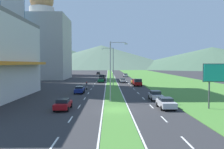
% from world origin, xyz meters
% --- Properties ---
extents(ground_plane, '(600.00, 600.00, 0.00)m').
position_xyz_m(ground_plane, '(0.00, 0.00, 0.00)').
color(ground_plane, '#2D2D30').
extents(grass_median, '(3.20, 240.00, 0.06)m').
position_xyz_m(grass_median, '(0.00, 60.00, 0.03)').
color(grass_median, '#477F33').
rests_on(grass_median, ground_plane).
extents(grass_verge_right, '(24.00, 240.00, 0.06)m').
position_xyz_m(grass_verge_right, '(20.60, 60.00, 0.03)').
color(grass_verge_right, '#477F33').
rests_on(grass_verge_right, ground_plane).
extents(lane_dash_left_1, '(0.16, 2.80, 0.01)m').
position_xyz_m(lane_dash_left_1, '(-5.10, -12.53, 0.01)').
color(lane_dash_left_1, silver).
rests_on(lane_dash_left_1, ground_plane).
extents(lane_dash_left_2, '(0.16, 2.80, 0.01)m').
position_xyz_m(lane_dash_left_2, '(-5.10, -5.06, 0.01)').
color(lane_dash_left_2, silver).
rests_on(lane_dash_left_2, ground_plane).
extents(lane_dash_left_3, '(0.16, 2.80, 0.01)m').
position_xyz_m(lane_dash_left_3, '(-5.10, 2.41, 0.01)').
color(lane_dash_left_3, silver).
rests_on(lane_dash_left_3, ground_plane).
extents(lane_dash_left_4, '(0.16, 2.80, 0.01)m').
position_xyz_m(lane_dash_left_4, '(-5.10, 9.89, 0.01)').
color(lane_dash_left_4, silver).
rests_on(lane_dash_left_4, ground_plane).
extents(lane_dash_left_5, '(0.16, 2.80, 0.01)m').
position_xyz_m(lane_dash_left_5, '(-5.10, 17.36, 0.01)').
color(lane_dash_left_5, silver).
rests_on(lane_dash_left_5, ground_plane).
extents(lane_dash_left_6, '(0.16, 2.80, 0.01)m').
position_xyz_m(lane_dash_left_6, '(-5.10, 24.83, 0.01)').
color(lane_dash_left_6, silver).
rests_on(lane_dash_left_6, ground_plane).
extents(lane_dash_left_7, '(0.16, 2.80, 0.01)m').
position_xyz_m(lane_dash_left_7, '(-5.10, 32.30, 0.01)').
color(lane_dash_left_7, silver).
rests_on(lane_dash_left_7, ground_plane).
extents(lane_dash_left_8, '(0.16, 2.80, 0.01)m').
position_xyz_m(lane_dash_left_8, '(-5.10, 39.77, 0.01)').
color(lane_dash_left_8, silver).
rests_on(lane_dash_left_8, ground_plane).
extents(lane_dash_left_9, '(0.16, 2.80, 0.01)m').
position_xyz_m(lane_dash_left_9, '(-5.10, 47.24, 0.01)').
color(lane_dash_left_9, silver).
rests_on(lane_dash_left_9, ground_plane).
extents(lane_dash_left_10, '(0.16, 2.80, 0.01)m').
position_xyz_m(lane_dash_left_10, '(-5.10, 54.71, 0.01)').
color(lane_dash_left_10, silver).
rests_on(lane_dash_left_10, ground_plane).
extents(lane_dash_left_11, '(0.16, 2.80, 0.01)m').
position_xyz_m(lane_dash_left_11, '(-5.10, 62.19, 0.01)').
color(lane_dash_left_11, silver).
rests_on(lane_dash_left_11, ground_plane).
extents(lane_dash_right_1, '(0.16, 2.80, 0.01)m').
position_xyz_m(lane_dash_right_1, '(5.10, -12.53, 0.01)').
color(lane_dash_right_1, silver).
rests_on(lane_dash_right_1, ground_plane).
extents(lane_dash_right_2, '(0.16, 2.80, 0.01)m').
position_xyz_m(lane_dash_right_2, '(5.10, -5.06, 0.01)').
color(lane_dash_right_2, silver).
rests_on(lane_dash_right_2, ground_plane).
extents(lane_dash_right_3, '(0.16, 2.80, 0.01)m').
position_xyz_m(lane_dash_right_3, '(5.10, 2.41, 0.01)').
color(lane_dash_right_3, silver).
rests_on(lane_dash_right_3, ground_plane).
extents(lane_dash_right_4, '(0.16, 2.80, 0.01)m').
position_xyz_m(lane_dash_right_4, '(5.10, 9.89, 0.01)').
color(lane_dash_right_4, silver).
rests_on(lane_dash_right_4, ground_plane).
extents(lane_dash_right_5, '(0.16, 2.80, 0.01)m').
position_xyz_m(lane_dash_right_5, '(5.10, 17.36, 0.01)').
color(lane_dash_right_5, silver).
rests_on(lane_dash_right_5, ground_plane).
extents(lane_dash_right_6, '(0.16, 2.80, 0.01)m').
position_xyz_m(lane_dash_right_6, '(5.10, 24.83, 0.01)').
color(lane_dash_right_6, silver).
rests_on(lane_dash_right_6, ground_plane).
extents(lane_dash_right_7, '(0.16, 2.80, 0.01)m').
position_xyz_m(lane_dash_right_7, '(5.10, 32.30, 0.01)').
color(lane_dash_right_7, silver).
rests_on(lane_dash_right_7, ground_plane).
extents(lane_dash_right_8, '(0.16, 2.80, 0.01)m').
position_xyz_m(lane_dash_right_8, '(5.10, 39.77, 0.01)').
color(lane_dash_right_8, silver).
rests_on(lane_dash_right_8, ground_plane).
extents(lane_dash_right_9, '(0.16, 2.80, 0.01)m').
position_xyz_m(lane_dash_right_9, '(5.10, 47.24, 0.01)').
color(lane_dash_right_9, silver).
rests_on(lane_dash_right_9, ground_plane).
extents(lane_dash_right_10, '(0.16, 2.80, 0.01)m').
position_xyz_m(lane_dash_right_10, '(5.10, 54.71, 0.01)').
color(lane_dash_right_10, silver).
rests_on(lane_dash_right_10, ground_plane).
extents(lane_dash_right_11, '(0.16, 2.80, 0.01)m').
position_xyz_m(lane_dash_right_11, '(5.10, 62.19, 0.01)').
color(lane_dash_right_11, silver).
rests_on(lane_dash_right_11, ground_plane).
extents(edge_line_median_left, '(0.16, 240.00, 0.01)m').
position_xyz_m(edge_line_median_left, '(-1.75, 60.00, 0.01)').
color(edge_line_median_left, silver).
rests_on(edge_line_median_left, ground_plane).
extents(edge_line_median_right, '(0.16, 240.00, 0.01)m').
position_xyz_m(edge_line_median_right, '(1.75, 60.00, 0.01)').
color(edge_line_median_right, silver).
rests_on(edge_line_median_right, ground_plane).
extents(domed_building, '(19.95, 19.95, 35.24)m').
position_xyz_m(domed_building, '(-27.11, 62.57, 13.89)').
color(domed_building, '#B7B2A8').
rests_on(domed_building, ground_plane).
extents(midrise_colored, '(16.20, 16.20, 29.38)m').
position_xyz_m(midrise_colored, '(-34.66, 92.95, 14.69)').
color(midrise_colored, '#D83847').
rests_on(midrise_colored, ground_plane).
extents(hill_far_left, '(193.68, 193.68, 29.67)m').
position_xyz_m(hill_far_left, '(-70.82, 286.23, 14.83)').
color(hill_far_left, '#3D5647').
rests_on(hill_far_left, ground_plane).
extents(hill_far_center, '(208.91, 208.91, 29.99)m').
position_xyz_m(hill_far_center, '(-10.28, 279.31, 15.00)').
color(hill_far_center, '#516B56').
rests_on(hill_far_center, ground_plane).
extents(hill_far_right, '(230.97, 230.97, 26.00)m').
position_xyz_m(hill_far_right, '(125.86, 253.84, 13.00)').
color(hill_far_right, '#47664C').
rests_on(hill_far_right, ground_plane).
extents(street_lamp_near, '(2.86, 0.33, 9.55)m').
position_xyz_m(street_lamp_near, '(-0.38, 6.75, 5.47)').
color(street_lamp_near, '#99999E').
rests_on(street_lamp_near, ground_plane).
extents(street_lamp_mid, '(3.25, 0.28, 10.37)m').
position_xyz_m(street_lamp_mid, '(-0.02, 33.33, 5.94)').
color(street_lamp_mid, '#99999E').
rests_on(street_lamp_mid, ground_plane).
extents(billboard_roadside, '(5.52, 0.28, 6.07)m').
position_xyz_m(billboard_roadside, '(14.30, 0.46, 4.57)').
color(billboard_roadside, '#4C4C51').
rests_on(billboard_roadside, ground_plane).
extents(car_0, '(1.94, 4.67, 1.50)m').
position_xyz_m(car_0, '(6.77, 75.09, 0.76)').
color(car_0, silver).
rests_on(car_0, ground_plane).
extents(car_1, '(1.88, 4.73, 1.33)m').
position_xyz_m(car_1, '(3.54, 43.54, 0.70)').
color(car_1, '#B2B2B7').
rests_on(car_1, ground_plane).
extents(car_2, '(2.01, 4.71, 1.50)m').
position_xyz_m(car_2, '(-3.40, 44.34, 0.77)').
color(car_2, '#0C5128').
rests_on(car_2, ground_plane).
extents(car_3, '(1.98, 4.04, 1.49)m').
position_xyz_m(car_3, '(-6.59, 97.58, 0.77)').
color(car_3, black).
rests_on(car_3, ground_plane).
extents(car_4, '(2.03, 4.38, 1.46)m').
position_xyz_m(car_4, '(6.79, 0.91, 0.76)').
color(car_4, '#B2B2B7').
rests_on(car_4, ground_plane).
extents(car_5, '(1.86, 4.28, 1.46)m').
position_xyz_m(car_5, '(-6.86, 16.97, 0.76)').
color(car_5, navy).
rests_on(car_5, ground_plane).
extents(car_6, '(1.91, 4.32, 1.44)m').
position_xyz_m(car_6, '(-6.95, 0.32, 0.74)').
color(car_6, maroon).
rests_on(car_6, ground_plane).
extents(car_7, '(1.95, 4.43, 1.52)m').
position_xyz_m(car_7, '(6.87, 8.30, 0.77)').
color(car_7, '#B2B2B7').
rests_on(car_7, ground_plane).
extents(car_8, '(1.96, 4.03, 1.51)m').
position_xyz_m(car_8, '(6.70, 38.24, 0.77)').
color(car_8, '#C6842D').
rests_on(car_8, ground_plane).
extents(pickup_truck_0, '(2.18, 5.40, 2.00)m').
position_xyz_m(pickup_truck_0, '(-3.34, 52.87, 0.98)').
color(pickup_truck_0, black).
rests_on(pickup_truck_0, ground_plane).
extents(pickup_truck_1, '(2.18, 5.40, 2.00)m').
position_xyz_m(pickup_truck_1, '(6.80, 32.31, 0.98)').
color(pickup_truck_1, maroon).
rests_on(pickup_truck_1, ground_plane).
extents(motorcycle_rider, '(0.36, 2.00, 1.80)m').
position_xyz_m(motorcycle_rider, '(-6.08, 23.96, 0.75)').
color(motorcycle_rider, black).
rests_on(motorcycle_rider, ground_plane).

